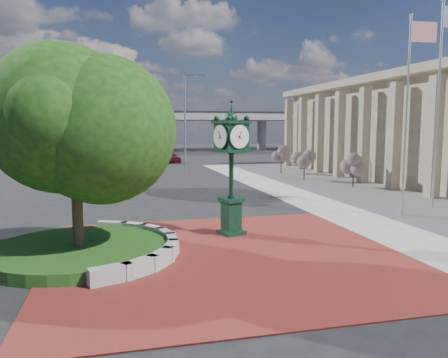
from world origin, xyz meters
TOP-DOWN VIEW (x-y plane):
  - ground at (0.00, 0.00)m, footprint 200.00×200.00m
  - plaza at (0.00, -1.00)m, footprint 12.00×12.00m
  - sidewalk at (16.00, 10.00)m, footprint 20.00×50.00m
  - planter_wall at (-2.71, -0.00)m, footprint 2.96×6.77m
  - grass_bed at (-5.00, 0.00)m, footprint 6.10×6.10m
  - overpass at (-0.22, 70.00)m, footprint 90.00×12.00m
  - tree_planter at (-5.00, 0.00)m, footprint 5.20×5.20m
  - tree_street at (-4.00, 18.00)m, footprint 4.40×4.40m
  - post_clock at (0.86, 1.77)m, footprint 1.40×1.40m
  - parked_car at (2.70, 40.22)m, footprint 3.00×4.54m
  - flagpole_a at (10.20, 3.55)m, footprint 1.54×0.17m
  - flagpole_b at (13.34, 5.23)m, footprint 1.76×0.20m
  - street_lamp_near at (2.99, 27.08)m, footprint 2.08×0.85m
  - street_lamp_far at (-0.54, 40.24)m, footprint 2.33×0.31m
  - shrub_near at (13.18, 13.45)m, footprint 1.20×1.20m
  - shrub_mid at (11.58, 18.62)m, footprint 1.20×1.20m
  - shrub_far at (11.72, 24.36)m, footprint 1.20×1.20m

SIDE VIEW (x-z plane):
  - ground at x=0.00m, z-range 0.00..0.00m
  - plaza at x=0.00m, z-range 0.00..0.04m
  - sidewalk at x=16.00m, z-range 0.00..0.04m
  - grass_bed at x=-5.00m, z-range 0.00..0.40m
  - planter_wall at x=-2.71m, z-range 0.00..0.54m
  - parked_car at x=2.70m, z-range 0.00..1.43m
  - shrub_near at x=13.18m, z-range 0.49..2.69m
  - shrub_mid at x=11.58m, z-range 0.49..2.69m
  - shrub_far at x=11.72m, z-range 0.49..2.69m
  - post_clock at x=0.86m, z-range 0.27..5.71m
  - tree_street at x=-4.00m, z-range 0.52..5.96m
  - tree_planter at x=-5.00m, z-range 0.56..6.89m
  - flagpole_a at x=10.20m, z-range 0.12..9.96m
  - street_lamp_near at x=2.99m, z-range 0.82..10.37m
  - flagpole_b at x=13.34m, z-range 0.14..11.34m
  - street_lamp_far at x=-0.54m, z-range 0.90..11.29m
  - overpass at x=-0.22m, z-range 2.79..10.29m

